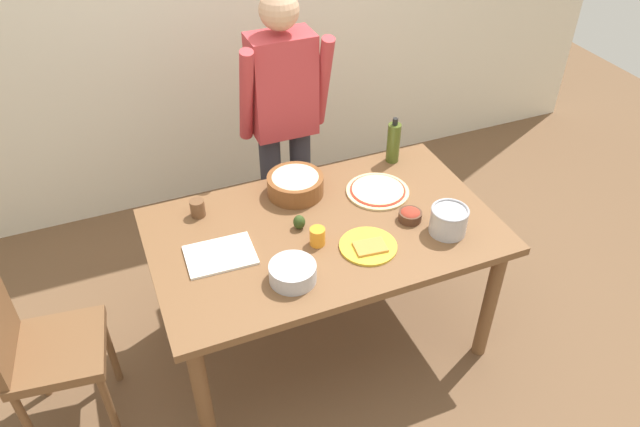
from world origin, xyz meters
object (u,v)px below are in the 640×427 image
Objects in this scene: dining_table at (324,243)px; popcorn_bowl at (295,183)px; person_cook at (284,117)px; chair_wooden_left at (35,344)px; pizza_raw_on_board at (378,191)px; plate_with_slice at (368,246)px; cup_orange at (317,236)px; cup_small_brown at (198,208)px; mixing_bowl_steel at (293,273)px; small_sauce_bowl at (410,215)px; cutting_board_white at (220,255)px; avocado at (299,222)px; steel_pot at (449,220)px; olive_oil_bottle at (393,142)px.

popcorn_bowl is (-0.03, 0.31, 0.15)m from dining_table.
chair_wooden_left is (-1.40, -0.76, -0.40)m from person_cook.
plate_with_slice reaches higher than pizza_raw_on_board.
pizza_raw_on_board is at bearing -21.29° from popcorn_bowl.
cup_orange is 1.00× the size of cup_small_brown.
pizza_raw_on_board is 0.74m from mixing_bowl_steel.
mixing_bowl_steel is at bearing -165.46° from small_sauce_bowl.
chair_wooden_left reaches higher than pizza_raw_on_board.
popcorn_bowl is 0.59m from small_sauce_bowl.
cutting_board_white is (-0.89, 0.09, -0.02)m from small_sauce_bowl.
cup_orange is 1.21× the size of avocado.
plate_with_slice is (0.13, -0.20, 0.10)m from dining_table.
chair_wooden_left reaches higher than mixing_bowl_steel.
popcorn_bowl reaches higher than small_sauce_bowl.
cup_small_brown is 0.28× the size of cutting_board_white.
avocado is (0.15, 0.31, -0.01)m from mixing_bowl_steel.
dining_table is at bearing 155.32° from steel_pot.
person_cook is 19.06× the size of cup_orange.
dining_table is 14.55× the size of small_sauce_bowl.
steel_pot is at bearing -45.15° from popcorn_bowl.
popcorn_bowl is (-0.38, 0.15, 0.05)m from pizza_raw_on_board.
person_cook is 0.97m from cutting_board_white.
dining_table is at bearing -95.82° from person_cook.
small_sauce_bowl is (0.40, -0.10, 0.12)m from dining_table.
chair_wooden_left reaches higher than small_sauce_bowl.
cup_small_brown reaches higher than pizza_raw_on_board.
small_sauce_bowl is at bearing -15.56° from avocado.
small_sauce_bowl reaches higher than cutting_board_white.
person_cook reaches higher than cup_orange.
steel_pot is at bearing -24.39° from avocado.
cup_small_brown is (-0.65, 0.52, 0.03)m from plate_with_slice.
mixing_bowl_steel is 1.05m from olive_oil_bottle.
mixing_bowl_steel reaches higher than plate_with_slice.
popcorn_bowl is at bearing 33.68° from cutting_board_white.
popcorn_bowl reaches higher than mixing_bowl_steel.
cutting_board_white is (-1.01, 0.23, -0.06)m from steel_pot.
cup_small_brown is (-0.49, 0.01, -0.02)m from popcorn_bowl.
steel_pot is 2.04× the size of cup_small_brown.
pizza_raw_on_board is at bearing -10.29° from cup_small_brown.
person_cook is at bearing 36.48° from cup_small_brown.
cutting_board_white is at bearing 174.24° from small_sauce_bowl.
avocado is (0.39, 0.05, 0.03)m from cutting_board_white.
small_sauce_bowl is at bearing 21.54° from plate_with_slice.
steel_pot is 0.60m from cup_orange.
mixing_bowl_steel is 0.64m from cup_small_brown.
plate_with_slice is at bearing -86.78° from person_cook.
cutting_board_white is at bearing 168.75° from cup_orange.
mixing_bowl_steel is at bearing -145.18° from pizza_raw_on_board.
mixing_bowl_steel reaches higher than pizza_raw_on_board.
person_cook is 5.40× the size of cutting_board_white.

